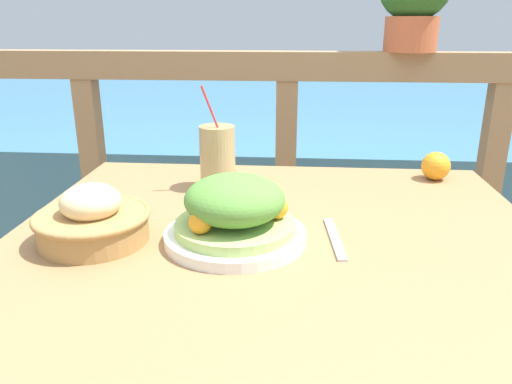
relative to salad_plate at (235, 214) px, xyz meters
The scene contains 8 objects.
patio_table 0.18m from the salad_plate, 21.71° to the left, with size 1.00×0.93×0.77m.
railing_fence 0.85m from the salad_plate, 85.00° to the left, with size 2.80×0.08×1.06m.
sea_backdrop 3.39m from the salad_plate, 88.74° to the left, with size 12.00×4.00×0.57m.
salad_plate is the anchor object (origin of this frame).
drink_glass 0.31m from the salad_plate, 104.26° to the left, with size 0.08×0.08×0.24m.
bread_basket 0.25m from the salad_plate, behind, with size 0.21×0.21×0.11m.
fork 0.19m from the salad_plate, ahead, with size 0.03×0.18×0.00m.
orange_near_basket 0.61m from the salad_plate, 41.77° to the left, with size 0.07×0.07×0.07m.
Camera 1 is at (0.03, -0.84, 1.15)m, focal length 35.00 mm.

